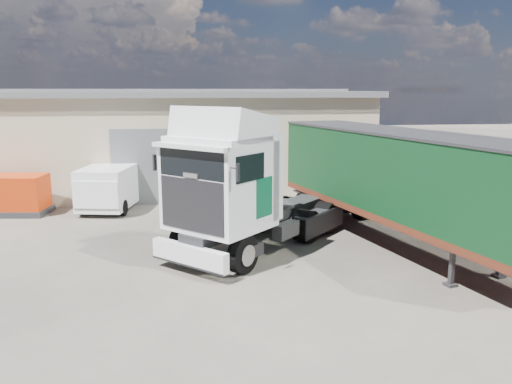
{
  "coord_description": "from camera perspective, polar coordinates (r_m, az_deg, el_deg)",
  "views": [
    {
      "loc": [
        -0.67,
        -13.74,
        5.36
      ],
      "look_at": [
        1.8,
        3.0,
        1.89
      ],
      "focal_mm": 35.0,
      "sensor_mm": 36.0,
      "label": 1
    }
  ],
  "objects": [
    {
      "name": "panel_van",
      "position": [
        23.96,
        -15.98,
        0.72
      ],
      "size": [
        2.95,
        5.19,
        2.0
      ],
      "rotation": [
        0.0,
        0.0,
        -0.21
      ],
      "color": "black",
      "rests_on": "ground"
    },
    {
      "name": "warehouse",
      "position": [
        30.33,
        -18.55,
        5.88
      ],
      "size": [
        30.6,
        12.6,
        5.42
      ],
      "color": "tan",
      "rests_on": "ground"
    },
    {
      "name": "tractor_unit",
      "position": [
        16.22,
        -2.01,
        -0.17
      ],
      "size": [
        6.97,
        7.05,
        4.9
      ],
      "rotation": [
        0.0,
        0.0,
        -0.77
      ],
      "color": "black",
      "rests_on": "ground"
    },
    {
      "name": "orange_skip",
      "position": [
        24.25,
        -25.79,
        -0.55
      ],
      "size": [
        2.96,
        2.07,
        1.72
      ],
      "rotation": [
        0.0,
        0.0,
        -0.13
      ],
      "color": "#2D2D30",
      "rests_on": "ground"
    },
    {
      "name": "brick_boundary_wall",
      "position": [
        23.55,
        22.9,
        0.61
      ],
      "size": [
        0.35,
        26.0,
        2.5
      ],
      "primitive_type": "cube",
      "color": "brown",
      "rests_on": "ground"
    },
    {
      "name": "ground",
      "position": [
        14.77,
        -5.28,
        -9.76
      ],
      "size": [
        120.0,
        120.0,
        0.0
      ],
      "primitive_type": "plane",
      "color": "#282620",
      "rests_on": "ground"
    },
    {
      "name": "box_trailer",
      "position": [
        17.96,
        15.49,
        1.8
      ],
      "size": [
        5.33,
        12.31,
        4.01
      ],
      "rotation": [
        0.0,
        0.0,
        0.24
      ],
      "color": "#2D2D30",
      "rests_on": "ground"
    }
  ]
}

